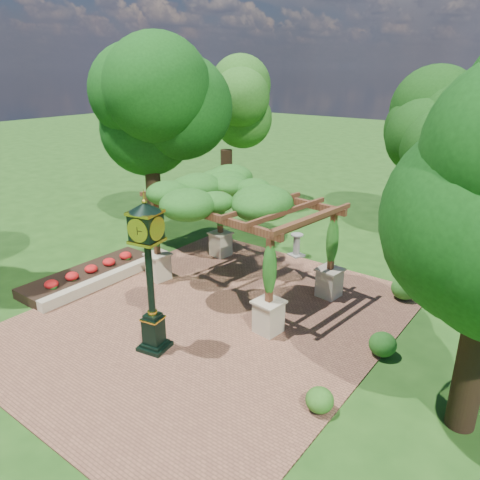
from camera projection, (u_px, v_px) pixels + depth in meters
The scene contains 13 objects.
ground at pixel (189, 333), 13.82m from camera, with size 120.00×120.00×0.00m, color #1E4714.
brick_plaza at pixel (211, 319), 14.56m from camera, with size 10.00×12.00×0.04m, color brown.
border_wall at pixel (104, 281), 16.72m from camera, with size 0.35×5.00×0.40m, color #C6B793.
flower_bed at pixel (89, 275), 17.24m from camera, with size 1.50×5.00×0.36m, color red.
pedestal_clock at pixel (149, 265), 12.14m from camera, with size 0.99×0.99×4.30m.
pergola at pixel (241, 202), 15.54m from camera, with size 6.53×4.52×3.86m.
sundial at pixel (297, 247), 19.26m from camera, with size 0.68×0.68×0.97m.
shrub_front at pixel (320, 400), 10.55m from camera, with size 0.65×0.65×0.58m, color #2B601B.
shrub_mid at pixel (383, 344), 12.59m from camera, with size 0.74×0.74×0.67m, color #205818.
shrub_back at pixel (404, 288), 15.66m from camera, with size 0.86×0.86×0.78m, color #2B681E.
tree_west_near at pixel (148, 101), 19.78m from camera, with size 4.70×4.70×8.74m.
tree_west_far at pixel (226, 107), 25.26m from camera, with size 3.55×3.55×7.83m.
tree_north at pixel (434, 131), 19.97m from camera, with size 3.68×3.68×7.01m.
Camera 1 is at (8.43, -8.65, 7.41)m, focal length 35.00 mm.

